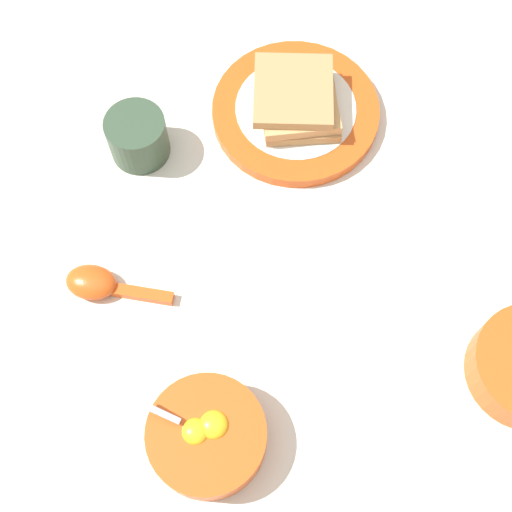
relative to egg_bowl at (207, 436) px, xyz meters
name	(u,v)px	position (x,y,z in m)	size (l,w,h in m)	color
ground_plane	(266,262)	(-0.12, -0.19, -0.03)	(3.00, 3.00, 0.00)	silver
egg_bowl	(207,436)	(0.00, 0.00, 0.00)	(0.13, 0.13, 0.08)	#DB5119
toast_plate	(295,112)	(-0.23, -0.38, -0.02)	(0.22, 0.22, 0.02)	#DB5119
toast_sandwich	(297,99)	(-0.23, -0.38, 0.01)	(0.13, 0.14, 0.04)	tan
soup_spoon	(99,284)	(0.08, -0.21, -0.01)	(0.13, 0.08, 0.03)	#DB5119
drinking_cup	(137,136)	(-0.01, -0.39, 0.01)	(0.08, 0.08, 0.06)	#334733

